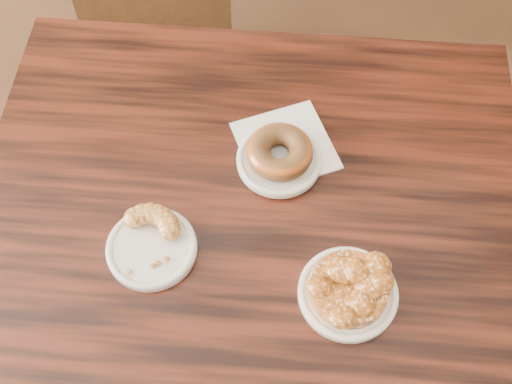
{
  "coord_description": "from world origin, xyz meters",
  "views": [
    {
      "loc": [
        0.28,
        -0.38,
        1.69
      ],
      "look_at": [
        0.27,
        0.14,
        0.8
      ],
      "focal_mm": 45.0,
      "sensor_mm": 36.0,
      "label": 1
    }
  ],
  "objects_px": {
    "glazed_donut": "(280,152)",
    "cruller_fragment": "(150,242)",
    "cafe_table": "(249,319)",
    "apple_fritter": "(350,287)"
  },
  "relations": [
    {
      "from": "glazed_donut",
      "to": "cafe_table",
      "type": "bearing_deg",
      "value": -109.2
    },
    {
      "from": "glazed_donut",
      "to": "cruller_fragment",
      "type": "height_order",
      "value": "glazed_donut"
    },
    {
      "from": "cafe_table",
      "to": "apple_fritter",
      "type": "distance_m",
      "value": 0.45
    },
    {
      "from": "apple_fritter",
      "to": "cafe_table",
      "type": "bearing_deg",
      "value": 151.08
    },
    {
      "from": "cruller_fragment",
      "to": "cafe_table",
      "type": "bearing_deg",
      "value": 5.43
    },
    {
      "from": "glazed_donut",
      "to": "cruller_fragment",
      "type": "xyz_separation_m",
      "value": [
        -0.21,
        -0.17,
        -0.01
      ]
    },
    {
      "from": "cafe_table",
      "to": "apple_fritter",
      "type": "bearing_deg",
      "value": -24.92
    },
    {
      "from": "cafe_table",
      "to": "apple_fritter",
      "type": "xyz_separation_m",
      "value": [
        0.16,
        -0.09,
        0.41
      ]
    },
    {
      "from": "apple_fritter",
      "to": "cruller_fragment",
      "type": "relative_size",
      "value": 1.36
    },
    {
      "from": "cafe_table",
      "to": "glazed_donut",
      "type": "xyz_separation_m",
      "value": [
        0.05,
        0.16,
        0.41
      ]
    }
  ]
}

